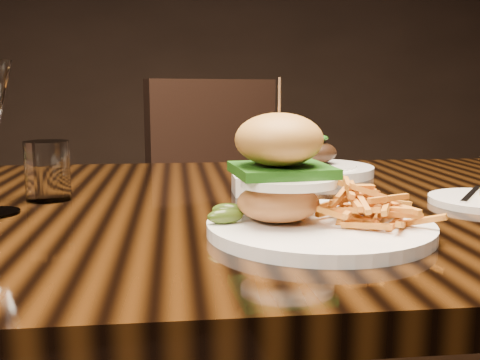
{
  "coord_description": "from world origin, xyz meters",
  "views": [
    {
      "loc": [
        -0.09,
        -0.85,
        0.92
      ],
      "look_at": [
        -0.01,
        -0.17,
        0.81
      ],
      "focal_mm": 42.0,
      "sensor_mm": 36.0,
      "label": 1
    }
  ],
  "objects": [
    {
      "name": "chair_far",
      "position": [
        0.08,
        0.88,
        0.54
      ],
      "size": [
        0.61,
        0.61,
        0.95
      ],
      "rotation": [
        0.0,
        0.0,
        0.43
      ],
      "color": "black",
      "rests_on": "ground"
    },
    {
      "name": "water_tumbler",
      "position": [
        -0.29,
        0.04,
        0.8
      ],
      "size": [
        0.07,
        0.07,
        0.09
      ],
      "primitive_type": "cylinder",
      "color": "white",
      "rests_on": "dining_table"
    },
    {
      "name": "ramekin",
      "position": [
        0.03,
        0.05,
        0.77
      ],
      "size": [
        0.08,
        0.08,
        0.03
      ],
      "primitive_type": "cube",
      "rotation": [
        0.0,
        0.0,
        0.32
      ],
      "color": "white",
      "rests_on": "dining_table"
    },
    {
      "name": "far_dish",
      "position": [
        0.18,
        0.24,
        0.77
      ],
      "size": [
        0.24,
        0.24,
        0.08
      ],
      "rotation": [
        0.0,
        0.0,
        0.33
      ],
      "color": "white",
      "rests_on": "dining_table"
    },
    {
      "name": "dining_table",
      "position": [
        0.0,
        0.0,
        0.67
      ],
      "size": [
        1.6,
        0.9,
        0.75
      ],
      "color": "black",
      "rests_on": "ground"
    },
    {
      "name": "burger_plate",
      "position": [
        0.07,
        -0.21,
        0.8
      ],
      "size": [
        0.27,
        0.27,
        0.19
      ],
      "rotation": [
        0.0,
        0.0,
        -0.1
      ],
      "color": "white",
      "rests_on": "dining_table"
    }
  ]
}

